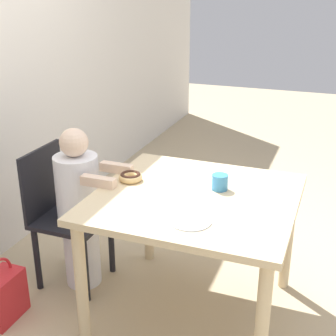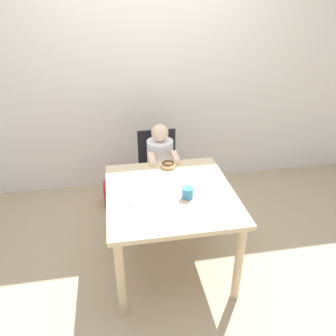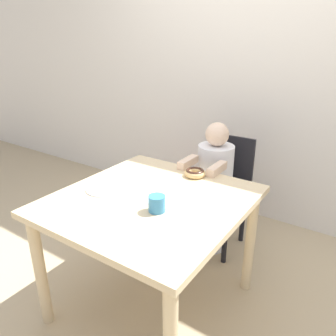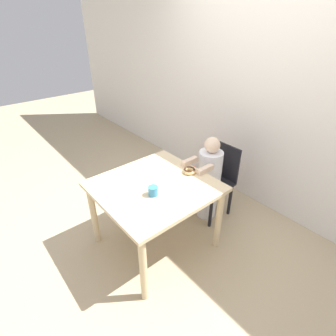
# 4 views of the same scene
# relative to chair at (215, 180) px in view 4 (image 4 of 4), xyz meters

# --- Properties ---
(ground_plane) EXTENTS (12.00, 12.00, 0.00)m
(ground_plane) POSITION_rel_chair_xyz_m (-0.03, -0.81, -0.43)
(ground_plane) COLOR tan
(wall_back) EXTENTS (8.00, 0.05, 2.50)m
(wall_back) POSITION_rel_chair_xyz_m (-0.03, 0.59, 0.82)
(wall_back) COLOR silver
(wall_back) RESTS_ON ground_plane
(dining_table) EXTENTS (0.94, 0.99, 0.70)m
(dining_table) POSITION_rel_chair_xyz_m (-0.03, -0.81, 0.18)
(dining_table) COLOR beige
(dining_table) RESTS_ON ground_plane
(chair) EXTENTS (0.38, 0.39, 0.82)m
(chair) POSITION_rel_chair_xyz_m (0.00, 0.00, 0.00)
(chair) COLOR black
(chair) RESTS_ON ground_plane
(child_figure) EXTENTS (0.26, 0.41, 0.96)m
(child_figure) POSITION_rel_chair_xyz_m (0.00, -0.11, 0.05)
(child_figure) COLOR white
(child_figure) RESTS_ON ground_plane
(donut) EXTENTS (0.13, 0.13, 0.04)m
(donut) POSITION_rel_chair_xyz_m (0.02, -0.43, 0.30)
(donut) COLOR #DBB270
(donut) RESTS_ON dining_table
(napkin) EXTENTS (0.35, 0.35, 0.00)m
(napkin) POSITION_rel_chair_xyz_m (0.02, -0.71, 0.28)
(napkin) COLOR white
(napkin) RESTS_ON dining_table
(handbag) EXTENTS (0.24, 0.15, 0.36)m
(handbag) POSITION_rel_chair_xyz_m (-0.44, 0.12, -0.29)
(handbag) COLOR red
(handbag) RESTS_ON ground_plane
(cup) EXTENTS (0.08, 0.08, 0.08)m
(cup) POSITION_rel_chair_xyz_m (0.08, -0.90, 0.32)
(cup) COLOR teal
(cup) RESTS_ON dining_table
(plate) EXTENTS (0.19, 0.19, 0.01)m
(plate) POSITION_rel_chair_xyz_m (-0.30, -0.87, 0.28)
(plate) COLOR silver
(plate) RESTS_ON dining_table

